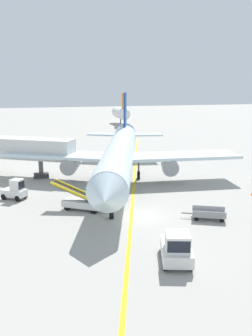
{
  "coord_description": "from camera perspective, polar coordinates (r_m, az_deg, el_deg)",
  "views": [
    {
      "loc": [
        -8.4,
        -29.2,
        11.48
      ],
      "look_at": [
        1.09,
        7.83,
        2.5
      ],
      "focal_mm": 38.87,
      "sensor_mm": 36.0,
      "label": 1
    }
  ],
  "objects": [
    {
      "name": "ground_plane",
      "position": [
        32.48,
        1.58,
        -7.48
      ],
      "size": [
        300.0,
        300.0,
        0.0
      ],
      "primitive_type": "plane",
      "color": "#9E9B93"
    },
    {
      "name": "taxi_line_yellow",
      "position": [
        37.3,
        1.08,
        -4.7
      ],
      "size": [
        23.55,
        76.63,
        0.01
      ],
      "primitive_type": "cube",
      "rotation": [
        0.0,
        0.0,
        -0.29
      ],
      "color": "yellow",
      "rests_on": "ground"
    },
    {
      "name": "airliner",
      "position": [
        42.46,
        -0.97,
        2.27
      ],
      "size": [
        27.75,
        34.61,
        10.1
      ],
      "color": "silver",
      "rests_on": "ground"
    },
    {
      "name": "jet_bridge",
      "position": [
        47.23,
        -16.72,
        2.98
      ],
      "size": [
        12.44,
        8.45,
        4.85
      ],
      "color": "silver",
      "rests_on": "ground"
    },
    {
      "name": "pushback_tug",
      "position": [
        24.43,
        7.93,
        -12.33
      ],
      "size": [
        2.84,
        3.99,
        2.2
      ],
      "color": "silver",
      "rests_on": "ground"
    },
    {
      "name": "baggage_tug_near_wing",
      "position": [
        38.31,
        -16.99,
        -3.36
      ],
      "size": [
        2.71,
        2.45,
        2.1
      ],
      "color": "silver",
      "rests_on": "ground"
    },
    {
      "name": "belt_loader_forward_hold",
      "position": [
        33.97,
        -6.9,
        -5.24
      ],
      "size": [
        4.89,
        3.74,
        2.59
      ],
      "color": "silver",
      "rests_on": "ground"
    },
    {
      "name": "baggage_cart_loaded",
      "position": [
        32.33,
        12.84,
        -7.04
      ],
      "size": [
        3.75,
        2.57,
        0.94
      ],
      "color": "#A5A5A8",
      "rests_on": "ground"
    },
    {
      "name": "ground_crew_marshaller",
      "position": [
        36.59,
        -3.82,
        -3.6
      ],
      "size": [
        0.36,
        0.24,
        1.7
      ],
      "color": "#26262D",
      "rests_on": "ground"
    },
    {
      "name": "safety_cone_nose_right",
      "position": [
        41.02,
        -0.84,
        -2.71
      ],
      "size": [
        0.36,
        0.36,
        0.44
      ],
      "primitive_type": "cone",
      "color": "orange",
      "rests_on": "ground"
    },
    {
      "name": "distant_aircraft_far_left",
      "position": [
        103.86,
        -0.83,
        8.66
      ],
      "size": [
        3.0,
        10.1,
        8.8
      ],
      "color": "silver",
      "rests_on": "ground"
    }
  ]
}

